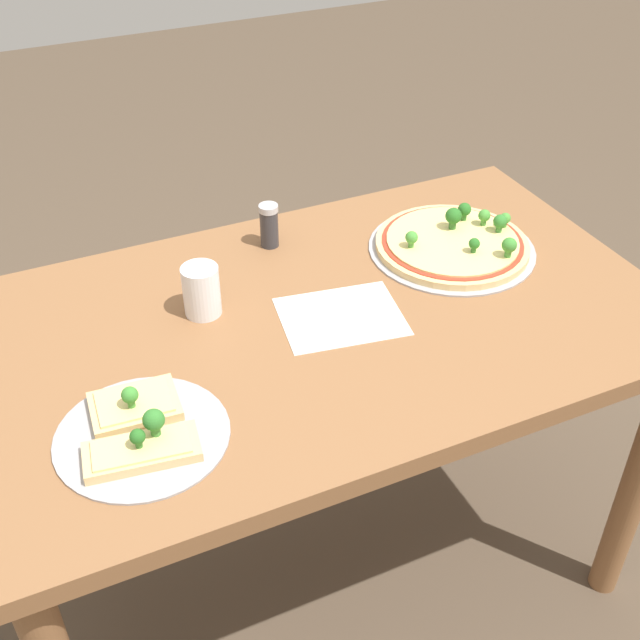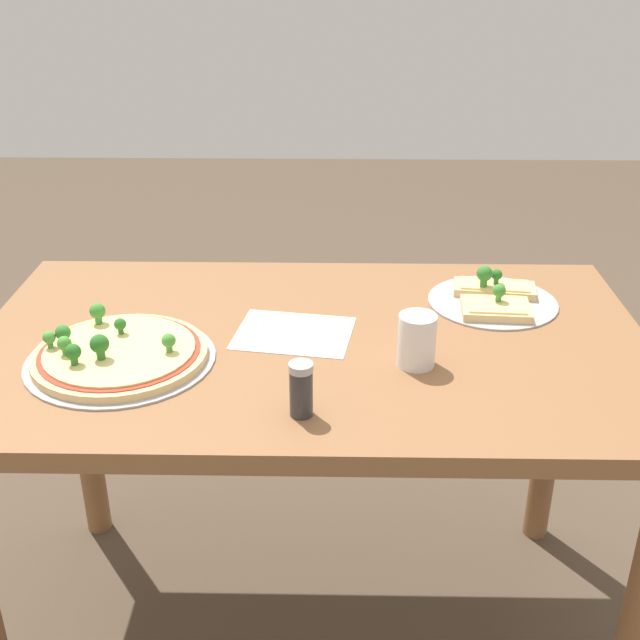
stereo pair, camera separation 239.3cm
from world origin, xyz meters
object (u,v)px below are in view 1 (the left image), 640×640
(dining_table, at_px, (319,359))
(pizza_tray_slice, at_px, (140,429))
(pizza_tray_whole, at_px, (454,243))
(condiment_shaker, at_px, (269,225))
(drinking_cup, at_px, (201,291))

(dining_table, xyz_separation_m, pizza_tray_slice, (-0.36, -0.16, 0.11))
(pizza_tray_whole, height_order, pizza_tray_slice, same)
(dining_table, height_order, condiment_shaker, condiment_shaker)
(condiment_shaker, bearing_deg, dining_table, -91.91)
(pizza_tray_slice, distance_m, condiment_shaker, 0.56)
(drinking_cup, relative_size, condiment_shaker, 1.04)
(dining_table, bearing_deg, condiment_shaker, 88.09)
(dining_table, xyz_separation_m, condiment_shaker, (0.01, 0.26, 0.15))
(pizza_tray_whole, xyz_separation_m, pizza_tray_slice, (-0.70, -0.25, -0.00))
(pizza_tray_slice, xyz_separation_m, drinking_cup, (0.18, 0.25, 0.03))
(pizza_tray_slice, bearing_deg, dining_table, 23.57)
(drinking_cup, bearing_deg, condiment_shaker, 40.27)
(condiment_shaker, bearing_deg, drinking_cup, -139.73)
(pizza_tray_whole, relative_size, pizza_tray_slice, 1.27)
(pizza_tray_slice, relative_size, drinking_cup, 2.77)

